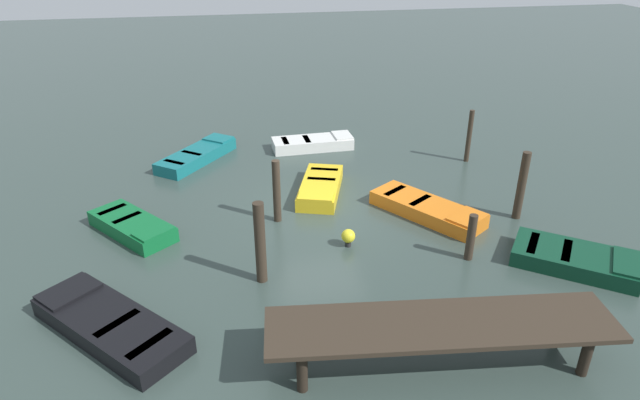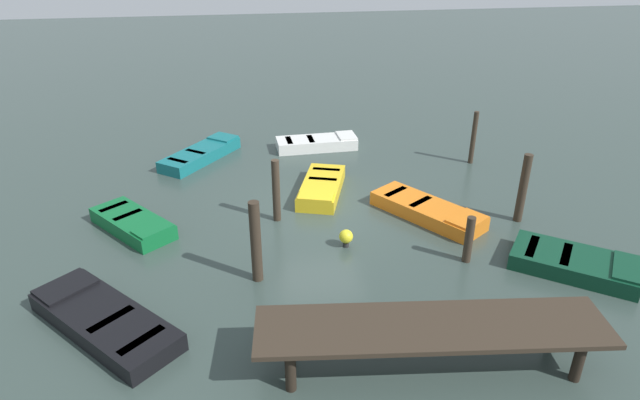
{
  "view_description": "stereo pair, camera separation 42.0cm",
  "coord_description": "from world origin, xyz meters",
  "px_view_note": "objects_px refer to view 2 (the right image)",
  "views": [
    {
      "loc": [
        2.65,
        13.86,
        7.45
      ],
      "look_at": [
        0.0,
        0.0,
        0.35
      ],
      "focal_mm": 30.76,
      "sensor_mm": 36.0,
      "label": 1
    },
    {
      "loc": [
        2.23,
        13.93,
        7.45
      ],
      "look_at": [
        0.0,
        0.0,
        0.35
      ],
      "focal_mm": 30.76,
      "sensor_mm": 36.0,
      "label": 2
    }
  ],
  "objects_px": {
    "mooring_piling_near_right": "(276,191)",
    "marker_buoy": "(346,237)",
    "rowboat_black": "(104,320)",
    "rowboat_green": "(133,223)",
    "rowboat_teal": "(201,154)",
    "dock_segment": "(432,330)",
    "rowboat_white": "(317,143)",
    "mooring_piling_far_left": "(473,138)",
    "rowboat_orange": "(428,210)",
    "mooring_piling_near_left": "(256,242)",
    "rowboat_dark_green": "(575,263)",
    "mooring_piling_mid_left": "(469,240)",
    "rowboat_yellow": "(322,187)",
    "mooring_piling_far_right": "(523,188)"
  },
  "relations": [
    {
      "from": "rowboat_dark_green",
      "to": "mooring_piling_far_left",
      "type": "bearing_deg",
      "value": 125.44
    },
    {
      "from": "rowboat_teal",
      "to": "rowboat_black",
      "type": "relative_size",
      "value": 0.91
    },
    {
      "from": "rowboat_black",
      "to": "rowboat_dark_green",
      "type": "distance_m",
      "value": 10.76
    },
    {
      "from": "mooring_piling_near_right",
      "to": "marker_buoy",
      "type": "distance_m",
      "value": 2.45
    },
    {
      "from": "rowboat_teal",
      "to": "dock_segment",
      "type": "bearing_deg",
      "value": -119.49
    },
    {
      "from": "rowboat_yellow",
      "to": "rowboat_black",
      "type": "height_order",
      "value": "same"
    },
    {
      "from": "rowboat_white",
      "to": "mooring_piling_far_left",
      "type": "relative_size",
      "value": 1.6
    },
    {
      "from": "rowboat_green",
      "to": "rowboat_yellow",
      "type": "distance_m",
      "value": 5.61
    },
    {
      "from": "rowboat_green",
      "to": "mooring_piling_near_right",
      "type": "height_order",
      "value": "mooring_piling_near_right"
    },
    {
      "from": "mooring_piling_near_left",
      "to": "mooring_piling_mid_left",
      "type": "bearing_deg",
      "value": 179.61
    },
    {
      "from": "rowboat_orange",
      "to": "mooring_piling_far_left",
      "type": "xyz_separation_m",
      "value": [
        -2.81,
        -3.6,
        0.71
      ]
    },
    {
      "from": "rowboat_black",
      "to": "mooring_piling_far_left",
      "type": "height_order",
      "value": "mooring_piling_far_left"
    },
    {
      "from": "rowboat_yellow",
      "to": "mooring_piling_near_right",
      "type": "relative_size",
      "value": 1.64
    },
    {
      "from": "mooring_piling_near_right",
      "to": "rowboat_white",
      "type": "bearing_deg",
      "value": -110.38
    },
    {
      "from": "mooring_piling_near_left",
      "to": "mooring_piling_far_right",
      "type": "bearing_deg",
      "value": -166.87
    },
    {
      "from": "rowboat_green",
      "to": "rowboat_white",
      "type": "relative_size",
      "value": 0.93
    },
    {
      "from": "mooring_piling_near_left",
      "to": "rowboat_orange",
      "type": "bearing_deg",
      "value": -155.02
    },
    {
      "from": "marker_buoy",
      "to": "mooring_piling_near_right",
      "type": "bearing_deg",
      "value": -46.61
    },
    {
      "from": "rowboat_orange",
      "to": "mooring_piling_mid_left",
      "type": "relative_size",
      "value": 2.75
    },
    {
      "from": "mooring_piling_mid_left",
      "to": "mooring_piling_far_left",
      "type": "bearing_deg",
      "value": -113.8
    },
    {
      "from": "rowboat_green",
      "to": "rowboat_yellow",
      "type": "height_order",
      "value": "same"
    },
    {
      "from": "rowboat_white",
      "to": "mooring_piling_mid_left",
      "type": "relative_size",
      "value": 2.41
    },
    {
      "from": "rowboat_yellow",
      "to": "marker_buoy",
      "type": "xyz_separation_m",
      "value": [
        -0.12,
        3.18,
        0.07
      ]
    },
    {
      "from": "mooring_piling_near_right",
      "to": "mooring_piling_near_left",
      "type": "distance_m",
      "value": 2.92
    },
    {
      "from": "rowboat_teal",
      "to": "rowboat_black",
      "type": "xyz_separation_m",
      "value": [
        1.66,
        8.96,
        -0.0
      ]
    },
    {
      "from": "rowboat_dark_green",
      "to": "mooring_piling_mid_left",
      "type": "bearing_deg",
      "value": -161.43
    },
    {
      "from": "rowboat_yellow",
      "to": "marker_buoy",
      "type": "relative_size",
      "value": 6.21
    },
    {
      "from": "rowboat_black",
      "to": "rowboat_green",
      "type": "bearing_deg",
      "value": -42.88
    },
    {
      "from": "rowboat_yellow",
      "to": "mooring_piling_far_right",
      "type": "bearing_deg",
      "value": 81.79
    },
    {
      "from": "mooring_piling_mid_left",
      "to": "marker_buoy",
      "type": "distance_m",
      "value": 3.05
    },
    {
      "from": "rowboat_green",
      "to": "marker_buoy",
      "type": "bearing_deg",
      "value": 33.57
    },
    {
      "from": "dock_segment",
      "to": "rowboat_dark_green",
      "type": "distance_m",
      "value": 5.18
    },
    {
      "from": "rowboat_yellow",
      "to": "dock_segment",
      "type": "bearing_deg",
      "value": 24.22
    },
    {
      "from": "rowboat_green",
      "to": "marker_buoy",
      "type": "relative_size",
      "value": 5.73
    },
    {
      "from": "dock_segment",
      "to": "rowboat_teal",
      "type": "bearing_deg",
      "value": -60.96
    },
    {
      "from": "mooring_piling_near_right",
      "to": "mooring_piling_far_left",
      "type": "distance_m",
      "value": 7.69
    },
    {
      "from": "rowboat_green",
      "to": "marker_buoy",
      "type": "distance_m",
      "value": 5.81
    },
    {
      "from": "rowboat_black",
      "to": "mooring_piling_near_right",
      "type": "relative_size",
      "value": 1.96
    },
    {
      "from": "rowboat_orange",
      "to": "marker_buoy",
      "type": "height_order",
      "value": "marker_buoy"
    },
    {
      "from": "rowboat_dark_green",
      "to": "mooring_piling_far_right",
      "type": "relative_size",
      "value": 1.56
    },
    {
      "from": "rowboat_white",
      "to": "mooring_piling_far_left",
      "type": "xyz_separation_m",
      "value": [
        -5.09,
        2.2,
        0.71
      ]
    },
    {
      "from": "mooring_piling_far_left",
      "to": "rowboat_yellow",
      "type": "bearing_deg",
      "value": 16.22
    },
    {
      "from": "rowboat_teal",
      "to": "mooring_piling_far_left",
      "type": "relative_size",
      "value": 1.75
    },
    {
      "from": "rowboat_green",
      "to": "mooring_piling_far_right",
      "type": "xyz_separation_m",
      "value": [
        -10.6,
        1.13,
        0.78
      ]
    },
    {
      "from": "mooring_piling_far_left",
      "to": "mooring_piling_near_left",
      "type": "bearing_deg",
      "value": 37.28
    },
    {
      "from": "rowboat_yellow",
      "to": "rowboat_teal",
      "type": "relative_size",
      "value": 0.92
    },
    {
      "from": "mooring_piling_near_left",
      "to": "mooring_piling_far_left",
      "type": "xyz_separation_m",
      "value": [
        -7.75,
        -5.9,
        -0.09
      ]
    },
    {
      "from": "rowboat_teal",
      "to": "rowboat_dark_green",
      "type": "relative_size",
      "value": 1.04
    },
    {
      "from": "rowboat_orange",
      "to": "mooring_piling_far_right",
      "type": "relative_size",
      "value": 1.7
    },
    {
      "from": "rowboat_dark_green",
      "to": "dock_segment",
      "type": "bearing_deg",
      "value": -114.03
    }
  ]
}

